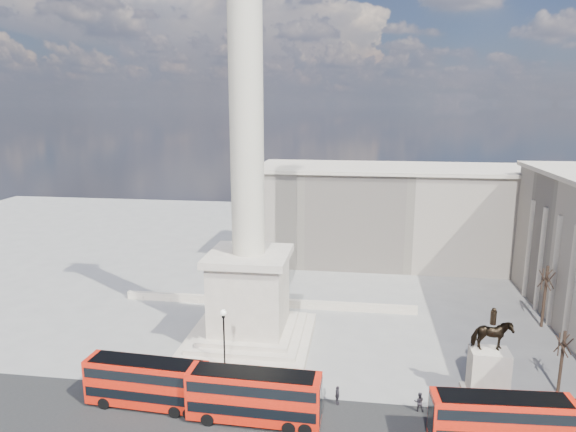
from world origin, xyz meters
The scene contains 16 objects.
ground centered at (0.00, 0.00, 0.00)m, with size 180.00×180.00×0.00m, color gray.
asphalt_road centered at (5.00, -10.00, 0.00)m, with size 120.00×9.00×0.01m, color #272727.
nelsons_column centered at (0.00, 5.00, 12.92)m, with size 14.00×14.00×49.85m.
balustrade_wall centered at (0.00, 16.00, 0.55)m, with size 40.00×0.60×1.10m, color beige.
building_northeast centered at (20.00, 40.00, 8.32)m, with size 51.00×17.00×16.60m.
red_bus_a centered at (-6.43, -8.92, 2.37)m, with size 11.26×3.19×4.52m.
red_bus_b centered at (3.64, -9.84, 2.45)m, with size 11.59×2.98×4.67m.
red_bus_c centered at (27.51, -9.96, 2.05)m, with size 9.72×2.63×3.91m.
red_bus_d centered at (23.78, -10.41, 2.34)m, with size 11.15×3.19×4.47m.
victorian_lamp centered at (-0.96, -2.64, 4.19)m, with size 0.61×0.61×7.12m.
equestrian_statue centered at (24.39, -3.06, 3.15)m, with size 4.35×3.26×8.97m.
bare_tree_mid centered at (31.33, -1.31, 5.24)m, with size 1.75×1.75×6.65m.
bare_tree_far centered at (34.82, 14.24, 6.51)m, with size 2.02×2.02×8.27m.
pedestrian_walking centered at (24.42, -6.50, 0.88)m, with size 0.64×0.42×1.77m, color #272329.
pedestrian_standing centered at (17.86, -6.20, 0.91)m, with size 0.88×0.69×1.81m, color #272329.
pedestrian_crossing centered at (10.57, -6.21, 0.91)m, with size 1.07×0.44×1.82m, color #272329.
Camera 1 is at (12.04, -48.69, 26.93)m, focal length 32.00 mm.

